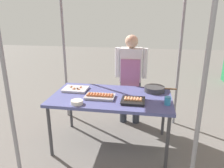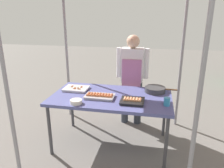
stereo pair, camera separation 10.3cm
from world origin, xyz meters
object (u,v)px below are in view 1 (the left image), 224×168
tray_grilled_sausages (133,100)px  tray_meat_skewers (76,89)px  condiment_bowl (77,102)px  drink_cup_near_edge (167,101)px  vendor_woman (131,73)px  cooking_wok (155,89)px  tray_pork_links (100,96)px  stall_table (111,99)px

tray_grilled_sausages → tray_meat_skewers: 0.90m
tray_meat_skewers → condiment_bowl: (0.18, -0.48, 0.01)m
tray_grilled_sausages → drink_cup_near_edge: bearing=-1.9°
vendor_woman → condiment_bowl: bearing=61.8°
tray_meat_skewers → cooking_wok: size_ratio=0.78×
tray_pork_links → condiment_bowl: size_ratio=2.60×
condiment_bowl → vendor_woman: bearing=61.8°
condiment_bowl → cooking_wok: bearing=32.9°
tray_grilled_sausages → cooking_wok: cooking_wok is taller
stall_table → drink_cup_near_edge: 0.75m
condiment_bowl → drink_cup_near_edge: bearing=8.6°
tray_meat_skewers → cooking_wok: 1.13m
drink_cup_near_edge → tray_grilled_sausages: bearing=178.1°
condiment_bowl → stall_table: bearing=43.2°
tray_pork_links → cooking_wok: (0.71, 0.37, 0.02)m
stall_table → cooking_wok: cooking_wok is taller
tray_grilled_sausages → stall_table: bearing=151.0°
tray_pork_links → cooking_wok: 0.80m
tray_grilled_sausages → drink_cup_near_edge: 0.42m
tray_pork_links → stall_table: bearing=36.8°
tray_pork_links → vendor_woman: size_ratio=0.26×
tray_grilled_sausages → condiment_bowl: tray_grilled_sausages is taller
condiment_bowl → vendor_woman: size_ratio=0.10×
drink_cup_near_edge → vendor_woman: 1.04m
tray_meat_skewers → tray_pork_links: tray_pork_links is taller
cooking_wok → drink_cup_near_edge: 0.47m
stall_table → tray_pork_links: size_ratio=4.14×
tray_meat_skewers → condiment_bowl: bearing=-69.6°
tray_meat_skewers → tray_pork_links: (0.41, -0.23, 0.01)m
tray_grilled_sausages → tray_pork_links: 0.44m
stall_table → vendor_woman: size_ratio=1.07×
tray_pork_links → drink_cup_near_edge: drink_cup_near_edge is taller
tray_meat_skewers → cooking_wok: cooking_wok is taller
condiment_bowl → tray_grilled_sausages: bearing=14.8°
condiment_bowl → drink_cup_near_edge: drink_cup_near_edge is taller
tray_grilled_sausages → drink_cup_near_edge: drink_cup_near_edge is taller
vendor_woman → drink_cup_near_edge: bearing=120.3°
tray_pork_links → condiment_bowl: tray_pork_links is taller
tray_meat_skewers → condiment_bowl: size_ratio=2.33×
stall_table → tray_grilled_sausages: 0.36m
tray_pork_links → vendor_woman: bearing=67.7°
tray_grilled_sausages → vendor_woman: (-0.11, 0.88, 0.11)m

